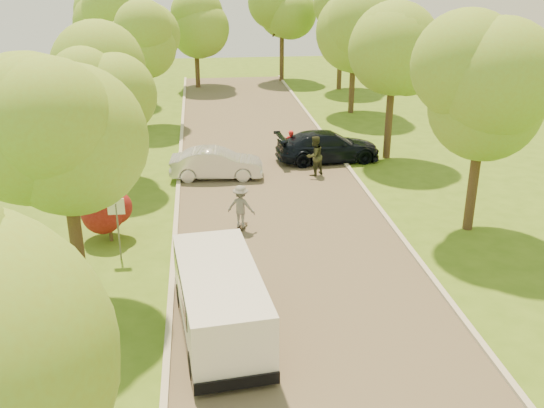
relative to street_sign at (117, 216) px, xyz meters
name	(u,v)px	position (x,y,z in m)	size (l,w,h in m)	color
ground	(313,311)	(5.80, -4.00, -1.56)	(100.00, 100.00, 0.00)	#416518
road	(277,207)	(5.80, 4.00, -1.56)	(8.00, 60.00, 0.01)	#4C4438
curb_left	(177,210)	(1.75, 4.00, -1.50)	(0.18, 60.00, 0.12)	#B2AD9E
curb_right	(374,201)	(9.85, 4.00, -1.50)	(0.18, 60.00, 0.12)	#B2AD9E
street_sign	(117,216)	(0.00, 0.00, 0.00)	(0.55, 0.06, 2.17)	#59595E
red_shrub	(109,212)	(-0.50, 1.50, -0.47)	(1.70, 1.70, 1.95)	#382619
tree_l_mida	(70,133)	(-0.50, -3.00, 3.61)	(4.71, 4.60, 7.39)	#382619
tree_l_midb	(108,80)	(-1.01, 8.00, 3.02)	(4.30, 4.20, 6.62)	#382619
tree_l_far	(136,33)	(-0.59, 18.00, 3.90)	(4.92, 4.80, 7.79)	#382619
tree_r_mida	(493,80)	(12.82, 1.00, 3.97)	(5.13, 5.00, 7.95)	#382619
tree_r_midb	(397,60)	(12.40, 10.00, 3.32)	(4.51, 4.40, 7.01)	#382619
tree_r_far	(359,21)	(13.03, 20.00, 4.27)	(5.33, 5.20, 8.34)	#382619
tree_bg_a	(112,24)	(-2.98, 26.00, 3.75)	(5.12, 5.00, 7.72)	#382619
tree_bg_b	(345,16)	(14.02, 28.00, 3.97)	(5.12, 5.00, 7.95)	#382619
tree_bg_c	(198,22)	(3.01, 30.00, 3.46)	(4.92, 4.80, 7.33)	#382619
tree_bg_d	(285,15)	(10.02, 32.00, 3.75)	(5.12, 5.00, 7.72)	#382619
minivan	(220,300)	(3.14, -4.79, -0.56)	(2.54, 5.30, 1.91)	white
silver_sedan	(217,164)	(3.50, 7.88, -0.87)	(1.47, 4.22, 1.39)	silver
dark_sedan	(328,146)	(9.10, 9.82, -0.81)	(2.11, 5.20, 1.51)	black
longboard	(241,227)	(4.19, 1.97, -1.47)	(0.53, 0.86, 0.10)	black
skateboarder	(241,206)	(4.19, 1.97, -0.65)	(1.05, 0.60, 1.62)	slate
person_striped	(291,145)	(7.28, 10.15, -0.79)	(0.57, 0.37, 1.55)	red
person_olive	(314,156)	(8.03, 7.72, -0.62)	(0.92, 0.71, 1.88)	#2B2F1C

